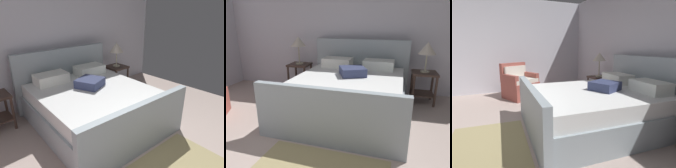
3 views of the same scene
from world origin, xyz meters
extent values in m
cube|color=#B09B92|center=(0.00, 0.00, -0.01)|extent=(5.85, 6.64, 0.02)
cube|color=silver|center=(0.00, 3.38, 1.33)|extent=(5.97, 0.12, 2.67)
cube|color=silver|center=(-2.98, 0.00, 1.33)|extent=(0.12, 6.76, 2.67)
cube|color=#96A3AA|center=(0.14, 2.07, 0.20)|extent=(1.90, 2.09, 0.40)
cube|color=#96A3AA|center=(0.20, 3.12, 0.57)|extent=(1.93, 0.20, 1.15)
cube|color=#96A3AA|center=(0.09, 1.02, 0.38)|extent=(1.93, 0.20, 0.77)
cube|color=white|center=(0.14, 2.07, 0.51)|extent=(1.82, 2.02, 0.22)
cube|color=white|center=(-0.23, 2.81, 0.71)|extent=(0.58, 0.39, 0.18)
cube|color=silver|center=(0.59, 2.77, 0.71)|extent=(0.58, 0.39, 0.18)
cube|color=navy|center=(0.19, 2.22, 0.69)|extent=(0.53, 0.53, 0.14)
cube|color=#3C2B23|center=(-1.14, 2.98, 0.58)|extent=(0.44, 0.44, 0.04)
cube|color=#3C2B23|center=(-1.14, 2.98, 0.18)|extent=(0.40, 0.40, 0.02)
cylinder|color=#3C2B23|center=(-1.33, 2.79, 0.28)|extent=(0.04, 0.04, 0.56)
cylinder|color=#3C2B23|center=(-0.95, 2.79, 0.28)|extent=(0.04, 0.04, 0.56)
cylinder|color=#3C2B23|center=(-1.33, 3.17, 0.28)|extent=(0.04, 0.04, 0.56)
cylinder|color=#3C2B23|center=(-0.95, 3.17, 0.28)|extent=(0.04, 0.04, 0.56)
cylinder|color=#B7B293|center=(-1.14, 2.98, 0.61)|extent=(0.16, 0.16, 0.02)
cylinder|color=#B7B293|center=(-1.14, 2.98, 0.80)|extent=(0.02, 0.02, 0.36)
cone|color=beige|center=(-1.14, 2.98, 1.08)|extent=(0.32, 0.32, 0.20)
cube|color=#9D4D43|center=(-2.09, 1.22, 0.21)|extent=(0.96, 0.96, 0.42)
cube|color=silver|center=(-2.09, 1.22, 0.47)|extent=(0.88, 0.88, 0.10)
cube|color=#9D4D43|center=(-2.37, 1.09, 0.66)|extent=(0.42, 0.70, 0.48)
cube|color=silver|center=(-2.29, 1.13, 0.64)|extent=(0.35, 0.60, 0.36)
cube|color=#9D4D43|center=(-1.96, 0.94, 0.53)|extent=(0.63, 0.37, 0.22)
cube|color=#9D4D43|center=(-2.23, 1.50, 0.53)|extent=(0.63, 0.37, 0.22)
cube|color=tan|center=(0.14, 0.40, 0.01)|extent=(1.49, 1.11, 0.01)
camera|label=1|loc=(-1.72, -0.41, 1.93)|focal=32.42mm
camera|label=2|loc=(0.79, -1.16, 1.53)|focal=33.33mm
camera|label=3|loc=(2.56, 0.50, 1.31)|focal=28.84mm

